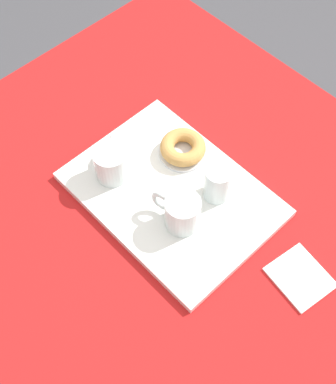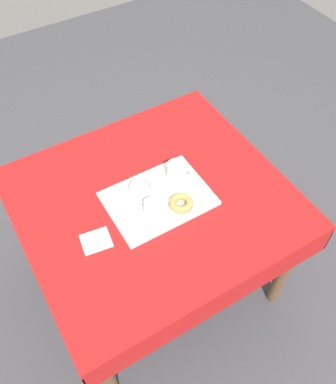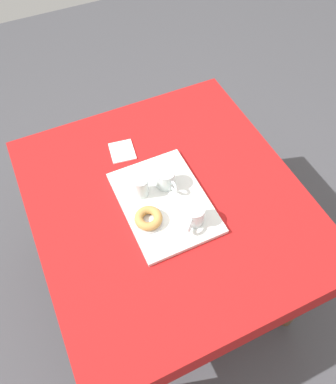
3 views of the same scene
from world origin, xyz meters
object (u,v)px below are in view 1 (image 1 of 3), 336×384
object	(u,v)px
serving_tray	(172,194)
water_glass_near	(217,184)
tea_mug_left	(182,213)
sugar_donut_left	(183,147)
dining_table	(168,226)
donut_plate_left	(183,152)
paper_napkin	(300,277)
tea_mug_right	(111,164)

from	to	relation	value
serving_tray	water_glass_near	bearing A→B (deg)	43.22
tea_mug_left	sugar_donut_left	bearing A→B (deg)	134.61
water_glass_near	sugar_donut_left	distance (m)	0.14
dining_table	tea_mug_left	bearing A→B (deg)	-14.66
dining_table	sugar_donut_left	size ratio (longest dim) A/B	11.01
dining_table	donut_plate_left	world-z (taller)	donut_plate_left
tea_mug_left	donut_plate_left	xyz separation A→B (m)	(-0.13, 0.13, -0.04)
sugar_donut_left	paper_napkin	size ratio (longest dim) A/B	0.89
donut_plate_left	sugar_donut_left	size ratio (longest dim) A/B	1.06
dining_table	tea_mug_left	distance (m)	0.16
tea_mug_left	water_glass_near	size ratio (longest dim) A/B	1.30
donut_plate_left	water_glass_near	bearing A→B (deg)	-10.74
tea_mug_left	tea_mug_right	world-z (taller)	same
donut_plate_left	sugar_donut_left	xyz separation A→B (m)	(0.00, 0.00, 0.02)
dining_table	paper_napkin	xyz separation A→B (m)	(0.32, 0.08, 0.10)
paper_napkin	donut_plate_left	bearing A→B (deg)	174.37
serving_tray	water_glass_near	size ratio (longest dim) A/B	5.06
serving_tray	tea_mug_right	distance (m)	0.15
donut_plate_left	sugar_donut_left	distance (m)	0.02
sugar_donut_left	paper_napkin	bearing A→B (deg)	-5.63
tea_mug_left	tea_mug_right	xyz separation A→B (m)	(-0.20, -0.03, 0.00)
tea_mug_left	sugar_donut_left	distance (m)	0.19
tea_mug_right	water_glass_near	distance (m)	0.24
donut_plate_left	paper_napkin	bearing A→B (deg)	-5.63
water_glass_near	donut_plate_left	size ratio (longest dim) A/B	0.79
serving_tray	donut_plate_left	xyz separation A→B (m)	(-0.06, 0.09, 0.01)
tea_mug_right	tea_mug_left	bearing A→B (deg)	7.19
dining_table	serving_tray	world-z (taller)	serving_tray
donut_plate_left	paper_napkin	size ratio (longest dim) A/B	0.94
tea_mug_right	dining_table	bearing A→B (deg)	15.77
tea_mug_right	paper_napkin	xyz separation A→B (m)	(0.46, 0.12, -0.05)
water_glass_near	paper_napkin	xyz separation A→B (m)	(0.26, -0.01, -0.06)
tea_mug_right	paper_napkin	distance (m)	0.48
serving_tray	paper_napkin	size ratio (longest dim) A/B	3.77
water_glass_near	donut_plate_left	xyz separation A→B (m)	(-0.13, 0.03, -0.04)
dining_table	paper_napkin	world-z (taller)	paper_napkin
dining_table	paper_napkin	bearing A→B (deg)	13.91
dining_table	water_glass_near	size ratio (longest dim) A/B	13.19
serving_tray	paper_napkin	distance (m)	0.34
serving_tray	paper_napkin	xyz separation A→B (m)	(0.33, 0.06, -0.01)
water_glass_near	donut_plate_left	bearing A→B (deg)	169.26
tea_mug_left	water_glass_near	xyz separation A→B (m)	(0.00, 0.11, 0.00)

